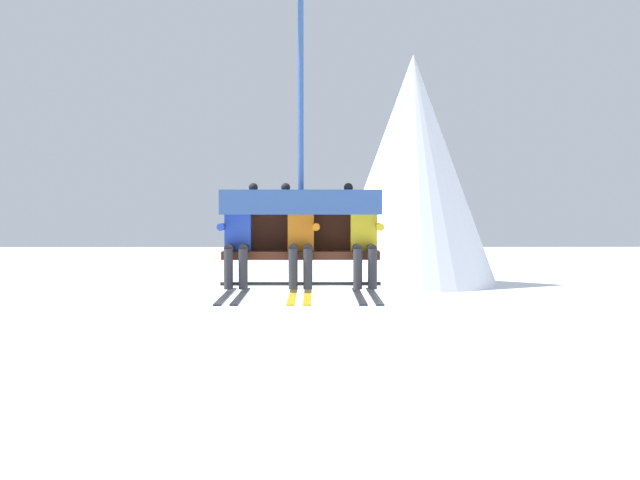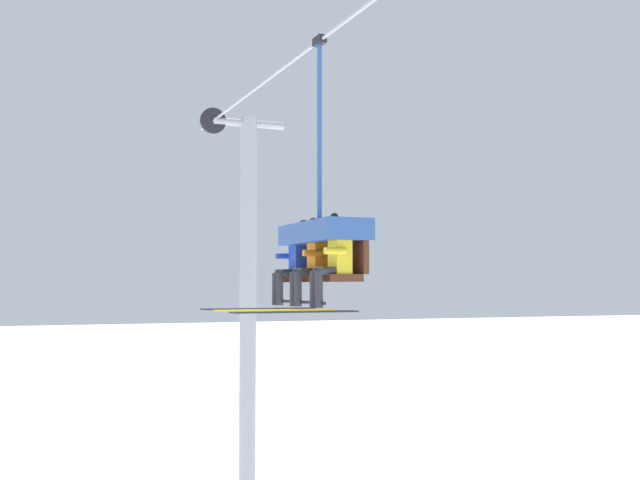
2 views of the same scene
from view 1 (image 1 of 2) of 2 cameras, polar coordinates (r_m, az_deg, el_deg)
name	(u,v)px [view 1 (image 1 of 2)]	position (r m, az deg, el deg)	size (l,w,h in m)	color
mountain_peak_west	(413,170)	(59.36, 6.61, 4.98)	(12.26, 12.26, 16.81)	white
chairlift_chair	(301,211)	(9.96, -1.36, 2.11)	(1.96, 0.74, 3.84)	#512819
skier_blue	(238,236)	(9.80, -5.88, 0.27)	(0.48, 1.70, 1.34)	#2847B7
skier_orange	(300,236)	(9.76, -1.40, 0.27)	(0.48, 1.70, 1.34)	orange
skier_yellow	(364,236)	(9.77, 3.13, 0.27)	(0.48, 1.70, 1.34)	yellow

